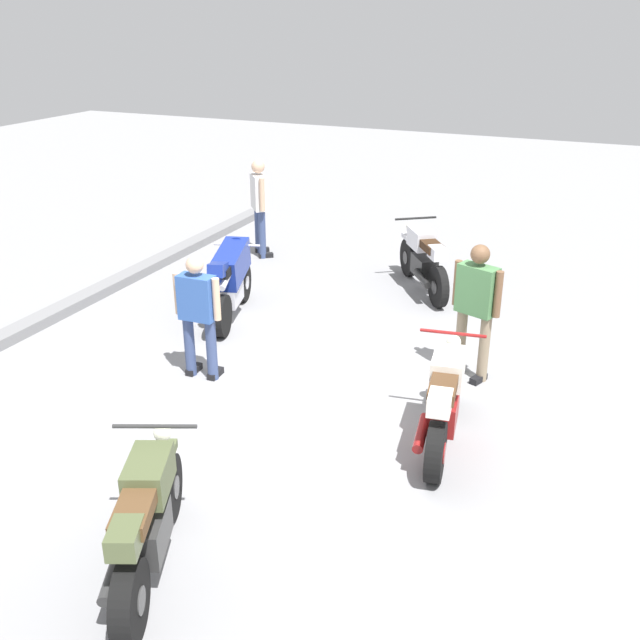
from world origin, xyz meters
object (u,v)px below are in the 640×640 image
at_px(motorcycle_blue_sportbike, 230,279).
at_px(motorcycle_silver_cruiser, 423,260).
at_px(person_in_white_shirt, 259,201).
at_px(motorcycle_olive_vintage, 147,520).
at_px(person_in_green_shirt, 476,303).
at_px(motorcycle_cream_vintage, 444,402).
at_px(person_in_blue_shirt, 198,311).

relative_size(motorcycle_blue_sportbike, motorcycle_silver_cruiser, 1.08).
bearing_deg(person_in_white_shirt, motorcycle_olive_vintage, -107.78).
bearing_deg(person_in_green_shirt, motorcycle_cream_vintage, 22.76).
bearing_deg(person_in_green_shirt, person_in_white_shirt, -104.68).
relative_size(motorcycle_olive_vintage, motorcycle_silver_cruiser, 1.04).
distance_m(motorcycle_olive_vintage, person_in_blue_shirt, 3.41).
bearing_deg(motorcycle_silver_cruiser, motorcycle_olive_vintage, 143.20).
distance_m(motorcycle_blue_sportbike, motorcycle_silver_cruiser, 3.17).
bearing_deg(motorcycle_cream_vintage, motorcycle_blue_sportbike, 52.35).
bearing_deg(motorcycle_olive_vintage, motorcycle_blue_sportbike, -0.37).
relative_size(motorcycle_cream_vintage, person_in_green_shirt, 1.15).
bearing_deg(motorcycle_cream_vintage, person_in_white_shirt, 35.67).
xyz_separation_m(motorcycle_olive_vintage, person_in_white_shirt, (7.67, 3.05, 0.53)).
relative_size(motorcycle_blue_sportbike, person_in_blue_shirt, 1.23).
xyz_separation_m(motorcycle_blue_sportbike, person_in_white_shirt, (2.79, 0.99, 0.42)).
bearing_deg(motorcycle_blue_sportbike, person_in_white_shirt, 3.87).
bearing_deg(person_in_white_shirt, motorcycle_silver_cruiser, -49.61).
xyz_separation_m(motorcycle_olive_vintage, person_in_green_shirt, (4.42, -1.60, 0.49)).
bearing_deg(person_in_green_shirt, person_in_blue_shirt, -45.83).
bearing_deg(person_in_white_shirt, person_in_blue_shirt, -110.20).
relative_size(motorcycle_olive_vintage, person_in_green_shirt, 1.09).
bearing_deg(motorcycle_blue_sportbike, motorcycle_olive_vintage, -172.75).
xyz_separation_m(motorcycle_silver_cruiser, motorcycle_cream_vintage, (-4.30, -1.46, -0.03)).
bearing_deg(motorcycle_cream_vintage, motorcycle_olive_vintage, 140.63).
height_order(motorcycle_olive_vintage, person_in_blue_shirt, person_in_blue_shirt).
bearing_deg(person_in_green_shirt, motorcycle_blue_sportbike, -77.00).
distance_m(motorcycle_cream_vintage, person_in_white_shirt, 6.81).
height_order(motorcycle_silver_cruiser, motorcycle_cream_vintage, motorcycle_silver_cruiser).
bearing_deg(person_in_blue_shirt, motorcycle_blue_sportbike, 16.97).
bearing_deg(motorcycle_silver_cruiser, person_in_green_shirt, 172.44).
bearing_deg(motorcycle_cream_vintage, person_in_blue_shirt, 76.55).
xyz_separation_m(motorcycle_olive_vintage, motorcycle_blue_sportbike, (4.88, 2.06, 0.11)).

